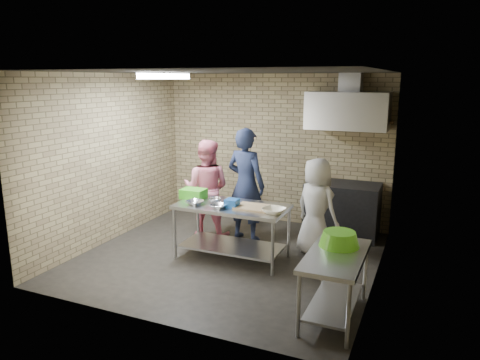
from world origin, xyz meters
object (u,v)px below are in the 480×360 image
at_px(bottle_green, 378,116).
at_px(man_navy, 246,185).
at_px(blue_tub, 232,203).
at_px(side_counter, 335,286).
at_px(prep_table, 232,231).
at_px(green_basin, 339,239).
at_px(bottle_red, 353,114).
at_px(green_crate, 193,194).
at_px(stove, 342,210).
at_px(woman_pink, 206,189).
at_px(woman_white, 316,207).

relative_size(bottle_green, man_navy, 0.08).
bearing_deg(blue_tub, side_counter, -30.74).
xyz_separation_m(prep_table, man_navy, (-0.12, 0.81, 0.52)).
bearing_deg(green_basin, blue_tub, 155.63).
height_order(green_basin, man_navy, man_navy).
bearing_deg(bottle_red, bottle_green, 0.00).
bearing_deg(green_crate, stove, 37.23).
relative_size(prep_table, woman_pink, 0.99).
relative_size(side_counter, stove, 1.00).
xyz_separation_m(green_crate, woman_pink, (-0.09, 0.60, -0.06)).
height_order(bottle_green, woman_white, bottle_green).
bearing_deg(woman_white, green_crate, 42.42).
height_order(bottle_red, bottle_green, bottle_red).
distance_m(bottle_green, woman_pink, 3.04).
height_order(woman_pink, woman_white, woman_pink).
bearing_deg(prep_table, bottle_green, 47.05).
relative_size(bottle_green, woman_white, 0.10).
bearing_deg(blue_tub, bottle_green, 49.35).
distance_m(side_counter, woman_white, 1.90).
bearing_deg(bottle_green, green_crate, -144.32).
distance_m(blue_tub, bottle_red, 2.64).
xyz_separation_m(green_crate, green_basin, (2.43, -0.98, -0.05)).
bearing_deg(stove, prep_table, -128.41).
bearing_deg(green_basin, green_crate, 158.02).
xyz_separation_m(blue_tub, woman_white, (1.05, 0.74, -0.13)).
xyz_separation_m(side_counter, green_basin, (-0.02, 0.25, 0.46)).
bearing_deg(green_crate, man_navy, 49.98).
bearing_deg(bottle_red, green_basin, -82.10).
distance_m(bottle_red, bottle_green, 0.40).
relative_size(blue_tub, man_navy, 0.10).
relative_size(prep_table, man_navy, 0.87).
height_order(side_counter, green_basin, green_basin).
distance_m(side_counter, bottle_red, 3.44).
relative_size(stove, man_navy, 0.65).
bearing_deg(green_basin, prep_table, 153.54).
relative_size(bottle_green, woman_pink, 0.09).
height_order(side_counter, stove, stove).
bearing_deg(stove, green_basin, -80.24).
height_order(side_counter, bottle_red, bottle_red).
xyz_separation_m(side_counter, stove, (-0.45, 2.75, 0.08)).
height_order(prep_table, bottle_green, bottle_green).
relative_size(stove, bottle_red, 6.67).
bearing_deg(green_basin, man_navy, 137.80).
height_order(bottle_red, woman_white, bottle_red).
distance_m(green_crate, woman_white, 1.87).
height_order(stove, woman_white, woman_white).
height_order(man_navy, woman_white, man_navy).
relative_size(green_crate, woman_pink, 0.22).
bearing_deg(green_basin, bottle_green, 89.58).
xyz_separation_m(green_basin, bottle_green, (0.02, 2.74, 1.18)).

